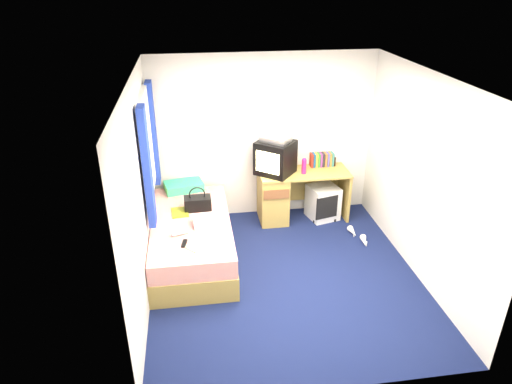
{
  "coord_description": "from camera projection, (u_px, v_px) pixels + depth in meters",
  "views": [
    {
      "loc": [
        -1.01,
        -4.45,
        3.37
      ],
      "look_at": [
        -0.26,
        0.7,
        0.83
      ],
      "focal_mm": 32.0,
      "sensor_mm": 36.0,
      "label": 1
    }
  ],
  "objects": [
    {
      "name": "storage_cube",
      "position": [
        323.0,
        202.0,
        6.8
      ],
      "size": [
        0.49,
        0.49,
        0.5
      ],
      "primitive_type": "cube",
      "rotation": [
        0.0,
        0.0,
        0.25
      ],
      "color": "silver",
      "rests_on": "ground"
    },
    {
      "name": "magazine",
      "position": [
        180.0,
        212.0,
        5.9
      ],
      "size": [
        0.23,
        0.3,
        0.01
      ],
      "primitive_type": "cube",
      "rotation": [
        0.0,
        0.0,
        0.09
      ],
      "color": "#F3FF1C",
      "rests_on": "bed"
    },
    {
      "name": "window_assembly",
      "position": [
        149.0,
        148.0,
        5.55
      ],
      "size": [
        0.11,
        1.42,
        1.4
      ],
      "color": "silver",
      "rests_on": "room_shell"
    },
    {
      "name": "pink_water_bottle",
      "position": [
        304.0,
        167.0,
        6.47
      ],
      "size": [
        0.08,
        0.08,
        0.21
      ],
      "primitive_type": "cylinder",
      "rotation": [
        0.0,
        0.0,
        -0.16
      ],
      "color": "#D31D67",
      "rests_on": "desk"
    },
    {
      "name": "bed",
      "position": [
        192.0,
        238.0,
        5.85
      ],
      "size": [
        1.01,
        2.0,
        0.54
      ],
      "color": "#AF9449",
      "rests_on": "ground"
    },
    {
      "name": "picture_frame",
      "position": [
        333.0,
        161.0,
        6.77
      ],
      "size": [
        0.06,
        0.12,
        0.14
      ],
      "primitive_type": "cube",
      "rotation": [
        0.0,
        0.0,
        0.32
      ],
      "color": "black",
      "rests_on": "desk"
    },
    {
      "name": "aerosol_can",
      "position": [
        295.0,
        164.0,
        6.58
      ],
      "size": [
        0.06,
        0.06,
        0.2
      ],
      "primitive_type": "cylinder",
      "rotation": [
        0.0,
        0.0,
        0.19
      ],
      "color": "silver",
      "rests_on": "desk"
    },
    {
      "name": "crt_tv",
      "position": [
        275.0,
        158.0,
        6.43
      ],
      "size": [
        0.65,
        0.65,
        0.48
      ],
      "rotation": [
        0.0,
        0.0,
        -0.68
      ],
      "color": "black",
      "rests_on": "desk"
    },
    {
      "name": "book_row",
      "position": [
        322.0,
        160.0,
        6.73
      ],
      "size": [
        0.34,
        0.13,
        0.2
      ],
      "color": "maroon",
      "rests_on": "desk"
    },
    {
      "name": "handbag",
      "position": [
        198.0,
        203.0,
        5.95
      ],
      "size": [
        0.35,
        0.2,
        0.32
      ],
      "rotation": [
        0.0,
        0.0,
        0.03
      ],
      "color": "black",
      "rests_on": "bed"
    },
    {
      "name": "towel",
      "position": [
        205.0,
        221.0,
        5.61
      ],
      "size": [
        0.32,
        0.27,
        0.1
      ],
      "primitive_type": "cube",
      "rotation": [
        0.0,
        0.0,
        0.1
      ],
      "color": "silver",
      "rests_on": "bed"
    },
    {
      "name": "room_shell",
      "position": [
        289.0,
        167.0,
        4.93
      ],
      "size": [
        3.4,
        3.4,
        3.4
      ],
      "color": "white",
      "rests_on": "ground"
    },
    {
      "name": "remote_control",
      "position": [
        184.0,
        243.0,
        5.22
      ],
      "size": [
        0.08,
        0.17,
        0.02
      ],
      "primitive_type": "cube",
      "rotation": [
        0.0,
        0.0,
        -0.17
      ],
      "color": "black",
      "rests_on": "bed"
    },
    {
      "name": "desk",
      "position": [
        284.0,
        194.0,
        6.7
      ],
      "size": [
        1.3,
        0.55,
        0.75
      ],
      "color": "#AF9449",
      "rests_on": "ground"
    },
    {
      "name": "vcr",
      "position": [
        276.0,
        139.0,
        6.31
      ],
      "size": [
        0.47,
        0.46,
        0.07
      ],
      "primitive_type": "cube",
      "rotation": [
        0.0,
        0.0,
        -0.71
      ],
      "color": "#BCBCBF",
      "rests_on": "crt_tv"
    },
    {
      "name": "water_bottle",
      "position": [
        180.0,
        232.0,
        5.4
      ],
      "size": [
        0.21,
        0.13,
        0.07
      ],
      "primitive_type": "cylinder",
      "rotation": [
        0.0,
        1.57,
        0.33
      ],
      "color": "silver",
      "rests_on": "bed"
    },
    {
      "name": "white_heels",
      "position": [
        358.0,
        237.0,
        6.32
      ],
      "size": [
        0.19,
        0.49,
        0.09
      ],
      "color": "white",
      "rests_on": "ground"
    },
    {
      "name": "colour_swatch_fan",
      "position": [
        190.0,
        248.0,
        5.14
      ],
      "size": [
        0.19,
        0.2,
        0.01
      ],
      "primitive_type": "cube",
      "rotation": [
        0.0,
        0.0,
        -0.82
      ],
      "color": "yellow",
      "rests_on": "bed"
    },
    {
      "name": "ground",
      "position": [
        285.0,
        276.0,
        5.57
      ],
      "size": [
        3.4,
        3.4,
        0.0
      ],
      "primitive_type": "plane",
      "color": "#0C1438",
      "rests_on": "ground"
    },
    {
      "name": "pillow",
      "position": [
        184.0,
        186.0,
        6.49
      ],
      "size": [
        0.59,
        0.44,
        0.12
      ],
      "primitive_type": "cube",
      "rotation": [
        0.0,
        0.0,
        0.22
      ],
      "color": "#1B9FB4",
      "rests_on": "bed"
    }
  ]
}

